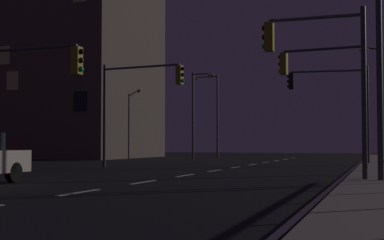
# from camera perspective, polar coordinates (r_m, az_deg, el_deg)

# --- Properties ---
(ground_plane) EXTENTS (112.00, 112.00, 0.00)m
(ground_plane) POSITION_cam_1_polar(r_m,az_deg,el_deg) (22.20, -0.32, -5.60)
(ground_plane) COLOR black
(ground_plane) RESTS_ON ground
(lane_markings_center) EXTENTS (0.14, 50.00, 0.01)m
(lane_markings_center) POSITION_cam_1_polar(r_m,az_deg,el_deg) (25.53, 2.25, -5.18)
(lane_markings_center) COLOR silver
(lane_markings_center) RESTS_ON ground
(lane_edge_line) EXTENTS (0.14, 53.00, 0.01)m
(lane_edge_line) POSITION_cam_1_polar(r_m,az_deg,el_deg) (26.02, 15.76, -5.03)
(lane_edge_line) COLOR silver
(lane_edge_line) RESTS_ON ground
(traffic_light_mid_left) EXTENTS (3.28, 0.34, 5.36)m
(traffic_light_mid_left) POSITION_cam_1_polar(r_m,az_deg,el_deg) (18.35, 12.75, 5.94)
(traffic_light_mid_left) COLOR #38383D
(traffic_light_mid_left) RESTS_ON sidewalk_right
(traffic_light_near_left) EXTENTS (4.74, 0.74, 5.43)m
(traffic_light_near_left) POSITION_cam_1_polar(r_m,az_deg,el_deg) (28.99, -5.51, 2.80)
(traffic_light_near_left) COLOR #38383D
(traffic_light_near_left) RESTS_ON ground
(traffic_light_far_right) EXTENTS (4.57, 0.71, 5.52)m
(traffic_light_far_right) POSITION_cam_1_polar(r_m,az_deg,el_deg) (33.17, 14.03, 2.53)
(traffic_light_far_right) COLOR #2D3033
(traffic_light_far_right) RESTS_ON sidewalk_right
(traffic_light_overhead_east) EXTENTS (4.47, 0.35, 4.85)m
(traffic_light_overhead_east) POSITION_cam_1_polar(r_m,az_deg,el_deg) (20.78, -16.65, 3.82)
(traffic_light_overhead_east) COLOR #38383D
(traffic_light_overhead_east) RESTS_ON ground
(traffic_light_far_center) EXTENTS (3.65, 0.59, 5.32)m
(traffic_light_far_center) POSITION_cam_1_polar(r_m,az_deg,el_deg) (24.19, 13.42, 3.92)
(traffic_light_far_center) COLOR #2D3033
(traffic_light_far_center) RESTS_ON sidewalk_right
(street_lamp_far_end) EXTENTS (0.62, 2.26, 7.23)m
(street_lamp_far_end) POSITION_cam_1_polar(r_m,az_deg,el_deg) (17.67, 18.63, 8.44)
(street_lamp_far_end) COLOR #38383D
(street_lamp_far_end) RESTS_ON sidewalk_right
(street_lamp_corner) EXTENTS (1.33, 1.04, 7.01)m
(street_lamp_corner) POSITION_cam_1_polar(r_m,az_deg,el_deg) (35.81, 18.38, 2.66)
(street_lamp_corner) COLOR #38383D
(street_lamp_corner) RESTS_ON sidewalk_right
(street_lamp_across_street) EXTENTS (2.45, 0.40, 7.43)m
(street_lamp_across_street) POSITION_cam_1_polar(r_m,az_deg,el_deg) (50.34, 2.17, 1.28)
(street_lamp_across_street) COLOR #4C4C51
(street_lamp_across_street) RESTS_ON ground
(street_lamp_median) EXTENTS (1.83, 0.36, 6.85)m
(street_lamp_median) POSITION_cam_1_polar(r_m,az_deg,el_deg) (43.88, 0.45, 1.35)
(street_lamp_median) COLOR #4C4C51
(street_lamp_median) RESTS_ON ground
(building_distant) EXTENTS (16.86, 13.21, 26.86)m
(building_distant) POSITION_cam_1_polar(r_m,az_deg,el_deg) (54.00, -13.88, 10.69)
(building_distant) COLOR brown
(building_distant) RESTS_ON ground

